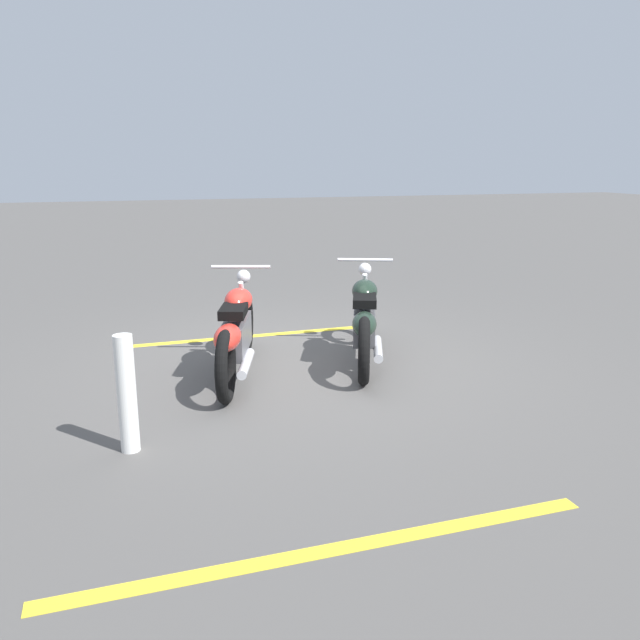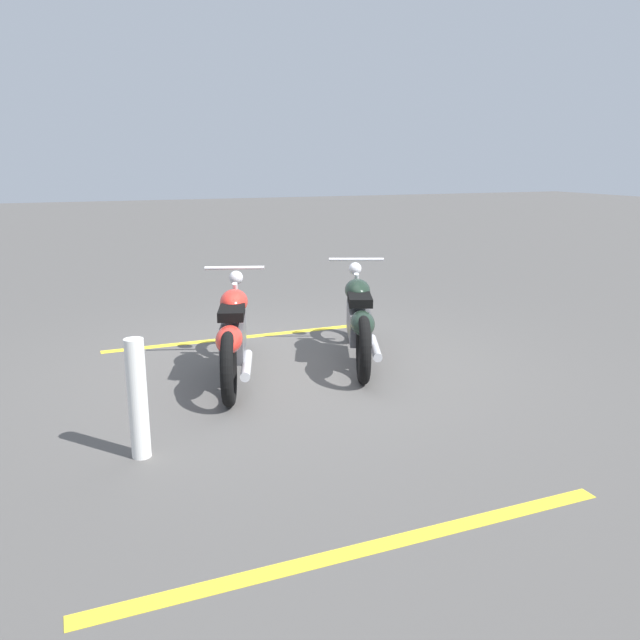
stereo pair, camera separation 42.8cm
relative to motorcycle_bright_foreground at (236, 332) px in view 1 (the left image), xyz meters
name	(u,v)px [view 1 (the left image)]	position (x,y,z in m)	size (l,w,h in m)	color
ground_plane	(300,363)	(-0.22, 0.71, -0.46)	(60.00, 60.00, 0.00)	#514F4C
motorcycle_bright_foreground	(236,332)	(0.00, 0.00, 0.00)	(2.16, 0.84, 1.04)	black
motorcycle_dark_foreground	(365,320)	(-0.07, 1.39, 0.00)	(2.12, 0.93, 1.04)	black
bollard_post	(127,394)	(1.44, -1.07, -0.01)	(0.14, 0.14, 0.90)	white
parking_stripe_near	(249,336)	(-1.43, 0.40, -0.46)	(3.20, 0.12, 0.01)	yellow
parking_stripe_mid	(335,549)	(3.09, -0.01, -0.46)	(3.20, 0.12, 0.01)	yellow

